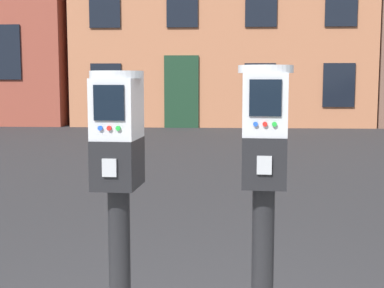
{
  "coord_description": "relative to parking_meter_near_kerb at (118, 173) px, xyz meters",
  "views": [
    {
      "loc": [
        0.11,
        -2.36,
        1.43
      ],
      "look_at": [
        -0.03,
        -0.08,
        1.16
      ],
      "focal_mm": 51.28,
      "sensor_mm": 36.0,
      "label": 1
    }
  ],
  "objects": [
    {
      "name": "parking_meter_twin_adjacent",
      "position": [
        0.59,
        0.0,
        0.01
      ],
      "size": [
        0.23,
        0.26,
        1.34
      ],
      "rotation": [
        0.0,
        0.0,
        -1.64
      ],
      "color": "black",
      "rests_on": "sidewalk_slab"
    },
    {
      "name": "parking_meter_near_kerb",
      "position": [
        0.0,
        0.0,
        0.0
      ],
      "size": [
        0.23,
        0.26,
        1.32
      ],
      "rotation": [
        0.0,
        0.0,
        -1.64
      ],
      "color": "black",
      "rests_on": "sidewalk_slab"
    }
  ]
}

